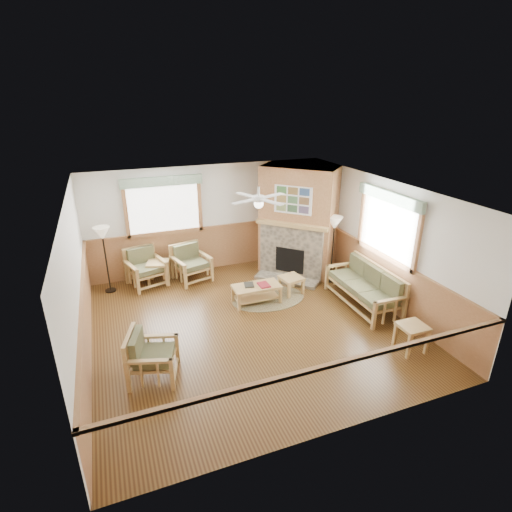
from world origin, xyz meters
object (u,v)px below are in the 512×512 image
object	(u,v)px
end_table_chairs	(159,272)
floor_lamp_left	(106,260)
coffee_table	(257,294)
armchair_back_right	(191,263)
sofa	(363,287)
footstool	(291,285)
armchair_back_left	(146,268)
end_table_sofa	(411,338)
floor_lamp_right	(332,249)
armchair_left	(153,356)

from	to	relation	value
end_table_chairs	floor_lamp_left	world-z (taller)	floor_lamp_left
coffee_table	armchair_back_right	bearing A→B (deg)	123.71
sofa	floor_lamp_left	bearing A→B (deg)	-116.71
footstool	armchair_back_left	bearing A→B (deg)	151.80
end_table_sofa	floor_lamp_right	world-z (taller)	floor_lamp_right
coffee_table	footstool	bearing A→B (deg)	8.85
end_table_sofa	armchair_left	bearing A→B (deg)	168.33
armchair_back_right	footstool	distance (m)	2.50
floor_lamp_left	sofa	bearing A→B (deg)	-27.62
sofa	end_table_sofa	distance (m)	1.73
floor_lamp_left	floor_lamp_right	size ratio (longest dim) A/B	0.96
sofa	coffee_table	bearing A→B (deg)	-112.98
armchair_back_left	coffee_table	world-z (taller)	armchair_back_left
end_table_sofa	floor_lamp_right	size ratio (longest dim) A/B	0.32
coffee_table	floor_lamp_left	distance (m)	3.51
armchair_left	end_table_sofa	world-z (taller)	armchair_left
sofa	footstool	distance (m)	1.62
armchair_back_right	end_table_chairs	bearing A→B (deg)	156.37
end_table_chairs	end_table_sofa	xyz separation A→B (m)	(3.80, -4.40, -0.02)
floor_lamp_left	coffee_table	bearing A→B (deg)	-30.09
armchair_back_left	coffee_table	xyz separation A→B (m)	(2.14, -1.76, -0.24)
footstool	armchair_left	bearing A→B (deg)	-150.90
end_table_sofa	floor_lamp_left	bearing A→B (deg)	138.41
armchair_left	coffee_table	bearing A→B (deg)	-37.41
coffee_table	floor_lamp_right	xyz separation A→B (m)	(2.10, 0.38, 0.62)
armchair_back_left	floor_lamp_left	bearing A→B (deg)	165.43
footstool	end_table_chairs	bearing A→B (deg)	149.44
sofa	coffee_table	size ratio (longest dim) A/B	1.85
sofa	floor_lamp_right	bearing A→B (deg)	-179.09
coffee_table	floor_lamp_left	size ratio (longest dim) A/B	0.65
armchair_back_right	coffee_table	distance (m)	1.98
sofa	armchair_back_right	world-z (taller)	armchair_back_right
sofa	armchair_left	size ratio (longest dim) A/B	2.30
armchair_left	end_table_sofa	size ratio (longest dim) A/B	1.59
armchair_back_left	footstool	bearing A→B (deg)	-44.54
sofa	armchair_back_right	distance (m)	4.09
armchair_back_left	armchair_back_right	xyz separation A→B (m)	(1.07, -0.11, -0.01)
sofa	footstool	bearing A→B (deg)	-130.56
armchair_back_left	floor_lamp_right	bearing A→B (deg)	-34.33
armchair_back_right	sofa	bearing A→B (deg)	-54.43
sofa	footstool	world-z (taller)	sofa
armchair_left	footstool	bearing A→B (deg)	-43.62
floor_lamp_left	armchair_back_right	bearing A→B (deg)	-2.63
armchair_back_right	armchair_left	xyz separation A→B (m)	(-1.38, -3.38, -0.03)
end_table_chairs	floor_lamp_left	distance (m)	1.24
coffee_table	footstool	distance (m)	0.91
armchair_back_right	floor_lamp_right	xyz separation A→B (m)	(3.18, -1.26, 0.38)
armchair_left	floor_lamp_left	size ratio (longest dim) A/B	0.52
coffee_table	floor_lamp_right	size ratio (longest dim) A/B	0.63
sofa	armchair_left	bearing A→B (deg)	-79.08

